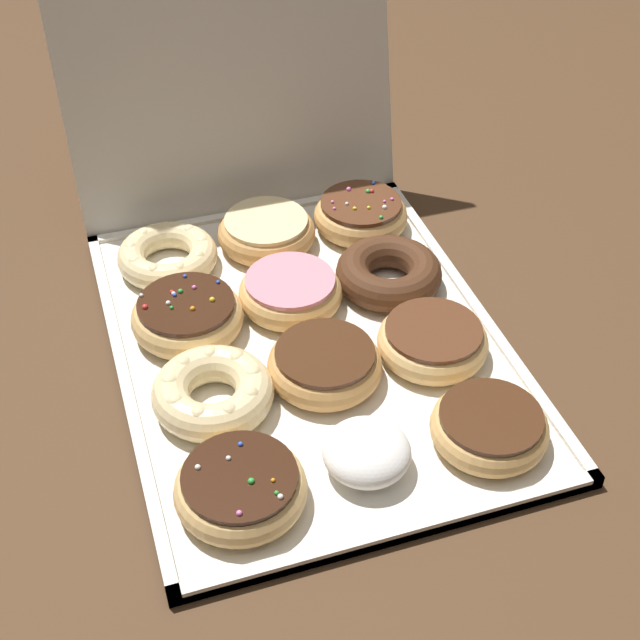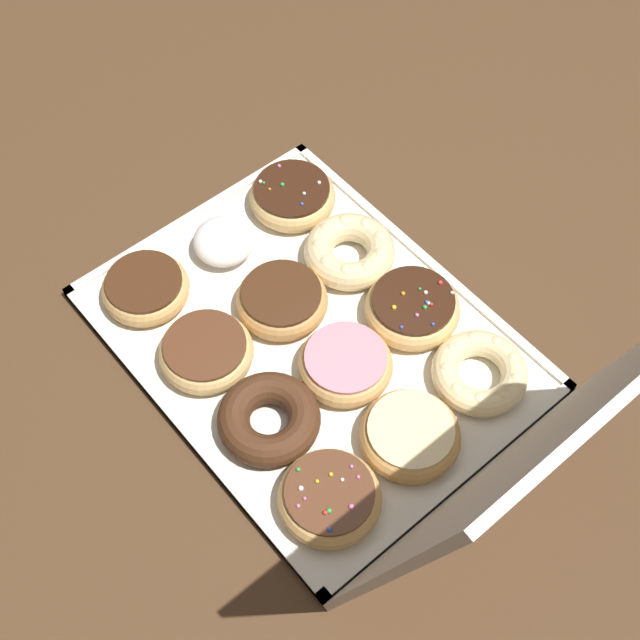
% 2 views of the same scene
% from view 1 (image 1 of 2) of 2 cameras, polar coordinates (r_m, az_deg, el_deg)
% --- Properties ---
extents(ground_plane, '(3.00, 3.00, 0.00)m').
position_cam_1_polar(ground_plane, '(0.98, -0.73, -1.89)').
color(ground_plane, '#4C331E').
extents(donut_box, '(0.40, 0.53, 0.01)m').
position_cam_1_polar(donut_box, '(0.98, -0.74, -1.66)').
color(donut_box, silver).
rests_on(donut_box, ground).
extents(box_lid_open, '(0.40, 0.13, 0.48)m').
position_cam_1_polar(box_lid_open, '(1.12, -6.11, 18.42)').
color(box_lid_open, silver).
rests_on(box_lid_open, ground).
extents(sprinkle_donut_0, '(0.12, 0.12, 0.04)m').
position_cam_1_polar(sprinkle_donut_0, '(0.82, -5.02, -10.45)').
color(sprinkle_donut_0, '#E5B770').
rests_on(sprinkle_donut_0, donut_box).
extents(powdered_filled_donut_1, '(0.08, 0.08, 0.04)m').
position_cam_1_polar(powdered_filled_donut_1, '(0.84, 2.96, -8.28)').
color(powdered_filled_donut_1, white).
rests_on(powdered_filled_donut_1, donut_box).
extents(chocolate_frosted_donut_2, '(0.11, 0.11, 0.04)m').
position_cam_1_polar(chocolate_frosted_donut_2, '(0.88, 10.60, -6.62)').
color(chocolate_frosted_donut_2, tan).
rests_on(chocolate_frosted_donut_2, donut_box).
extents(cruller_donut_3, '(0.12, 0.12, 0.04)m').
position_cam_1_polar(cruller_donut_3, '(0.90, -6.76, -4.49)').
color(cruller_donut_3, beige).
rests_on(cruller_donut_3, donut_box).
extents(chocolate_frosted_donut_4, '(0.12, 0.12, 0.04)m').
position_cam_1_polar(chocolate_frosted_donut_4, '(0.92, 0.19, -2.82)').
color(chocolate_frosted_donut_4, tan).
rests_on(chocolate_frosted_donut_4, donut_box).
extents(chocolate_frosted_donut_5, '(0.12, 0.12, 0.04)m').
position_cam_1_polar(chocolate_frosted_donut_5, '(0.95, 7.09, -1.31)').
color(chocolate_frosted_donut_5, '#E5B770').
rests_on(chocolate_frosted_donut_5, donut_box).
extents(sprinkle_donut_6, '(0.12, 0.12, 0.04)m').
position_cam_1_polar(sprinkle_donut_6, '(0.98, -8.34, 0.27)').
color(sprinkle_donut_6, '#E5B770').
rests_on(sprinkle_donut_6, donut_box).
extents(pink_frosted_donut_7, '(0.12, 0.12, 0.04)m').
position_cam_1_polar(pink_frosted_donut_7, '(1.01, -2.02, 1.77)').
color(pink_frosted_donut_7, tan).
rests_on(pink_frosted_donut_7, donut_box).
extents(chocolate_cake_ring_donut_8, '(0.12, 0.12, 0.04)m').
position_cam_1_polar(chocolate_cake_ring_donut_8, '(1.04, 4.34, 2.96)').
color(chocolate_cake_ring_donut_8, '#472816').
rests_on(chocolate_cake_ring_donut_8, donut_box).
extents(cruller_donut_9, '(0.12, 0.12, 0.03)m').
position_cam_1_polar(cruller_donut_9, '(1.08, -9.57, 4.03)').
color(cruller_donut_9, beige).
rests_on(cruller_donut_9, donut_box).
extents(glazed_ring_donut_10, '(0.12, 0.12, 0.04)m').
position_cam_1_polar(glazed_ring_donut_10, '(1.10, -3.39, 5.57)').
color(glazed_ring_donut_10, tan).
rests_on(glazed_ring_donut_10, donut_box).
extents(sprinkle_donut_11, '(0.12, 0.12, 0.04)m').
position_cam_1_polar(sprinkle_donut_11, '(1.13, 2.57, 6.66)').
color(sprinkle_donut_11, tan).
rests_on(sprinkle_donut_11, donut_box).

